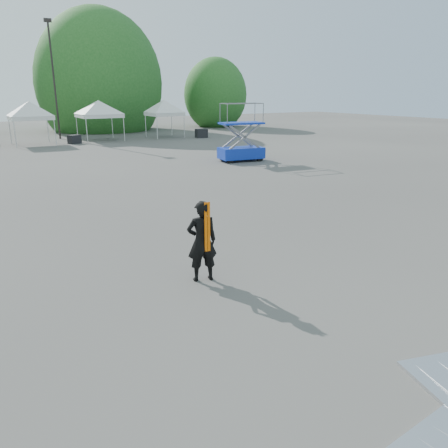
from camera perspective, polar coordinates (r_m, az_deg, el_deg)
ground at (r=11.21m, az=-1.30°, el=-4.30°), size 120.00×120.00×0.00m
light_pole_east at (r=41.86m, az=-21.41°, el=17.86°), size 0.60×0.25×9.80m
tree_mid_e at (r=50.09m, az=-15.93°, el=17.25°), size 5.12×5.12×7.79m
tree_far_e at (r=53.49m, az=-1.14°, el=16.50°), size 3.84×3.84×5.84m
tent_e at (r=38.04m, az=-24.12°, el=14.04°), size 4.33×4.33×3.88m
tent_f at (r=39.35m, az=-16.11°, el=14.88°), size 4.68×4.68×3.88m
tent_g at (r=40.94m, az=-7.86°, el=15.41°), size 4.00×4.00×3.88m
man at (r=9.56m, az=-2.90°, el=-2.25°), size 0.76×0.59×1.83m
scissor_lift at (r=26.53m, az=2.28°, el=11.87°), size 2.80×1.70×3.39m
crate_mid at (r=37.71m, az=-18.96°, el=10.42°), size 1.07×0.95×0.69m
crate_east at (r=40.50m, az=-2.97°, el=11.75°), size 1.09×0.90×0.77m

